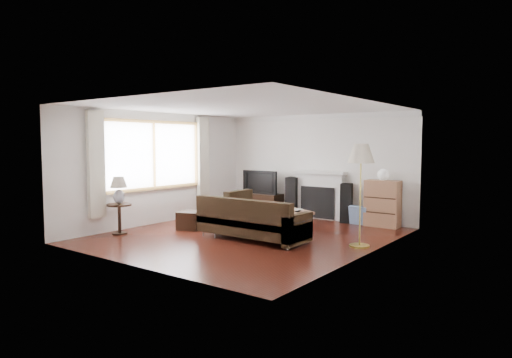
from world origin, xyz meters
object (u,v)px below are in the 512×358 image
Objects in this scene: bookshelf at (382,204)px; side_table at (119,219)px; tv_stand at (262,203)px; coffee_table at (287,220)px; floor_lamp at (360,196)px; sectional_sofa at (253,220)px.

bookshelf is 1.67× the size of side_table.
side_table reaches higher than tv_stand.
side_table is (-3.92, -3.92, -0.20)m from bookshelf.
bookshelf reaches higher than side_table.
coffee_table is at bearing -132.68° from bookshelf.
tv_stand is 0.57× the size of floor_lamp.
coffee_table is (0.01, 1.18, -0.15)m from sectional_sofa.
sectional_sofa is at bearing 25.30° from side_table.
tv_stand is 0.92× the size of coffee_table.
sectional_sofa is 2.72m from side_table.
side_table is (-4.32, -1.82, -0.60)m from floor_lamp.
sectional_sofa is at bearing -57.47° from tv_stand.
side_table is (-0.73, -3.88, 0.05)m from tv_stand.
bookshelf reaches higher than sectional_sofa.
coffee_table is 3.41m from side_table.
coffee_table is 0.62× the size of floor_lamp.
coffee_table is at bearing 89.58° from sectional_sofa.
floor_lamp reaches higher than sectional_sofa.
sectional_sofa is at bearing -66.16° from coffee_table.
bookshelf is at bearing 0.76° from tv_stand.
coffee_table is at bearing 164.11° from floor_lamp.
bookshelf is 0.90× the size of coffee_table.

